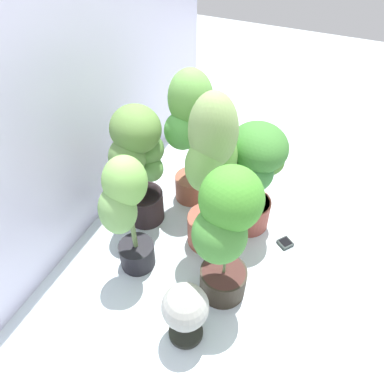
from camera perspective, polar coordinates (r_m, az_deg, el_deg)
The scene contains 10 objects.
ground_plane at distance 2.36m, azimuth 4.19°, elevation -8.38°, with size 8.00×8.00×0.00m, color silver.
mylar_back_wall at distance 2.09m, azimuth -17.94°, elevation 17.31°, with size 3.20×0.01×2.00m, color silver.
potted_plant_front_right at distance 2.19m, azimuth 9.69°, elevation 3.45°, with size 0.49×0.48×0.76m.
potted_plant_front_left at distance 1.73m, azimuth 5.24°, elevation -6.08°, with size 0.40×0.34×0.89m.
potted_plant_center at distance 1.97m, azimuth 3.30°, elevation 3.25°, with size 0.36×0.31×1.05m.
potted_plant_back_left at distance 1.93m, azimuth -10.29°, elevation -2.86°, with size 0.35×0.31×0.81m.
potted_plant_back_right at distance 2.29m, azimuth -0.10°, elevation 9.88°, with size 0.38×0.35×0.97m.
potted_plant_back_center at distance 2.19m, azimuth -8.25°, elevation 5.10°, with size 0.43×0.36×0.85m.
hygrometer_box at distance 2.43m, azimuth 14.33°, elevation -7.71°, with size 0.11×0.11×0.03m.
floor_fan at distance 1.83m, azimuth -1.06°, elevation -17.73°, with size 0.25×0.25×0.38m.
Camera 1 is at (-1.40, -0.43, 1.85)m, focal length 34.19 mm.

